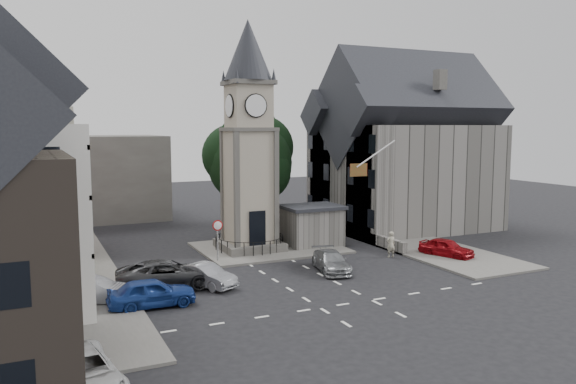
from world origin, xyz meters
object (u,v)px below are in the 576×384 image
car_east_red (446,248)px  stone_shelter (312,226)px  car_west_blue (152,293)px  pedestrian (391,244)px  clock_tower (249,138)px

car_east_red → stone_shelter: bearing=113.1°
stone_shelter → car_west_blue: stone_shelter is taller
car_west_blue → pedestrian: bearing=-76.5°
car_west_blue → car_east_red: 20.59m
clock_tower → pedestrian: size_ratio=9.06×
stone_shelter → car_west_blue: (-13.76, -9.32, -0.82)m
stone_shelter → pedestrian: (3.20, -5.50, -0.65)m
car_west_blue → pedestrian: size_ratio=2.39×
clock_tower → stone_shelter: 8.15m
stone_shelter → pedestrian: bearing=-59.8°
stone_shelter → car_east_red: size_ratio=1.14×
car_west_blue → pedestrian: pedestrian is taller
pedestrian → clock_tower: bearing=-35.0°
stone_shelter → pedestrian: size_ratio=2.40×
clock_tower → pedestrian: (8.00, -5.99, -7.22)m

